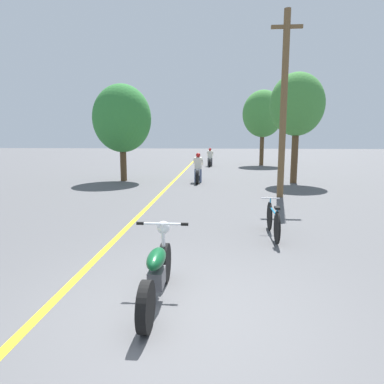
{
  "coord_description": "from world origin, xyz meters",
  "views": [
    {
      "loc": [
        0.57,
        -4.07,
        2.27
      ],
      "look_at": [
        -0.08,
        4.3,
        0.9
      ],
      "focal_mm": 32.0,
      "sensor_mm": 36.0,
      "label": 1
    }
  ],
  "objects_px": {
    "utility_pole": "(284,104)",
    "motorcycle_rider_far": "(210,159)",
    "roadside_tree_right_near": "(297,105)",
    "roadside_tree_right_far": "(263,114)",
    "motorcycle_rider_lead": "(198,171)",
    "motorcycle_foreground": "(157,272)",
    "bicycle_parked": "(273,220)",
    "roadside_tree_left": "(122,119)"
  },
  "relations": [
    {
      "from": "motorcycle_rider_far",
      "to": "bicycle_parked",
      "type": "xyz_separation_m",
      "value": [
        1.9,
        -18.51,
        -0.15
      ]
    },
    {
      "from": "roadside_tree_left",
      "to": "motorcycle_foreground",
      "type": "relative_size",
      "value": 2.38
    },
    {
      "from": "utility_pole",
      "to": "bicycle_parked",
      "type": "relative_size",
      "value": 3.72
    },
    {
      "from": "motorcycle_rider_far",
      "to": "roadside_tree_right_far",
      "type": "bearing_deg",
      "value": 16.75
    },
    {
      "from": "roadside_tree_right_far",
      "to": "motorcycle_rider_lead",
      "type": "bearing_deg",
      "value": -112.66
    },
    {
      "from": "utility_pole",
      "to": "motorcycle_rider_lead",
      "type": "xyz_separation_m",
      "value": [
        -3.34,
        3.94,
        -2.87
      ]
    },
    {
      "from": "roadside_tree_right_near",
      "to": "motorcycle_rider_far",
      "type": "distance_m",
      "value": 10.65
    },
    {
      "from": "roadside_tree_right_near",
      "to": "roadside_tree_right_far",
      "type": "height_order",
      "value": "roadside_tree_right_far"
    },
    {
      "from": "motorcycle_foreground",
      "to": "bicycle_parked",
      "type": "relative_size",
      "value": 1.14
    },
    {
      "from": "roadside_tree_right_near",
      "to": "roadside_tree_left",
      "type": "xyz_separation_m",
      "value": [
        -8.55,
        0.16,
        -0.6
      ]
    },
    {
      "from": "motorcycle_foreground",
      "to": "motorcycle_rider_lead",
      "type": "bearing_deg",
      "value": 90.82
    },
    {
      "from": "motorcycle_rider_lead",
      "to": "roadside_tree_left",
      "type": "bearing_deg",
      "value": 175.74
    },
    {
      "from": "roadside_tree_right_near",
      "to": "motorcycle_rider_lead",
      "type": "xyz_separation_m",
      "value": [
        -4.7,
        -0.13,
        -3.18
      ]
    },
    {
      "from": "roadside_tree_right_near",
      "to": "utility_pole",
      "type": "bearing_deg",
      "value": -108.44
    },
    {
      "from": "roadside_tree_right_far",
      "to": "roadside_tree_left",
      "type": "xyz_separation_m",
      "value": [
        -8.25,
        -10.24,
        -0.84
      ]
    },
    {
      "from": "utility_pole",
      "to": "roadside_tree_right_near",
      "type": "relative_size",
      "value": 1.27
    },
    {
      "from": "roadside_tree_right_far",
      "to": "bicycle_parked",
      "type": "xyz_separation_m",
      "value": [
        -2.13,
        -19.73,
        -3.6
      ]
    },
    {
      "from": "roadside_tree_left",
      "to": "motorcycle_rider_lead",
      "type": "bearing_deg",
      "value": -4.26
    },
    {
      "from": "roadside_tree_right_far",
      "to": "motorcycle_rider_far",
      "type": "relative_size",
      "value": 2.88
    },
    {
      "from": "roadside_tree_left",
      "to": "motorcycle_rider_lead",
      "type": "xyz_separation_m",
      "value": [
        3.85,
        -0.29,
        -2.59
      ]
    },
    {
      "from": "roadside_tree_left",
      "to": "bicycle_parked",
      "type": "bearing_deg",
      "value": -57.19
    },
    {
      "from": "roadside_tree_right_far",
      "to": "motorcycle_rider_lead",
      "type": "relative_size",
      "value": 2.69
    },
    {
      "from": "utility_pole",
      "to": "motorcycle_foreground",
      "type": "height_order",
      "value": "utility_pole"
    },
    {
      "from": "roadside_tree_left",
      "to": "roadside_tree_right_near",
      "type": "bearing_deg",
      "value": -1.05
    },
    {
      "from": "roadside_tree_right_far",
      "to": "motorcycle_rider_far",
      "type": "distance_m",
      "value": 5.45
    },
    {
      "from": "roadside_tree_left",
      "to": "utility_pole",
      "type": "bearing_deg",
      "value": -30.44
    },
    {
      "from": "roadside_tree_right_near",
      "to": "bicycle_parked",
      "type": "distance_m",
      "value": 10.21
    },
    {
      "from": "roadside_tree_right_far",
      "to": "roadside_tree_left",
      "type": "bearing_deg",
      "value": -128.86
    },
    {
      "from": "roadside_tree_right_far",
      "to": "motorcycle_rider_far",
      "type": "height_order",
      "value": "roadside_tree_right_far"
    },
    {
      "from": "motorcycle_foreground",
      "to": "motorcycle_rider_lead",
      "type": "xyz_separation_m",
      "value": [
        -0.18,
        12.49,
        0.12
      ]
    },
    {
      "from": "motorcycle_rider_far",
      "to": "motorcycle_foreground",
      "type": "bearing_deg",
      "value": -90.48
    },
    {
      "from": "roadside_tree_left",
      "to": "motorcycle_foreground",
      "type": "xyz_separation_m",
      "value": [
        4.03,
        -12.77,
        -2.71
      ]
    },
    {
      "from": "utility_pole",
      "to": "motorcycle_rider_far",
      "type": "distance_m",
      "value": 13.89
    },
    {
      "from": "roadside_tree_left",
      "to": "motorcycle_rider_far",
      "type": "relative_size",
      "value": 2.41
    },
    {
      "from": "utility_pole",
      "to": "motorcycle_rider_far",
      "type": "xyz_separation_m",
      "value": [
        -2.98,
        13.25,
        -2.9
      ]
    },
    {
      "from": "roadside_tree_right_far",
      "to": "motorcycle_foreground",
      "type": "bearing_deg",
      "value": -100.38
    },
    {
      "from": "utility_pole",
      "to": "roadside_tree_right_far",
      "type": "xyz_separation_m",
      "value": [
        1.06,
        14.47,
        0.55
      ]
    },
    {
      "from": "roadside_tree_right_near",
      "to": "motorcycle_foreground",
      "type": "distance_m",
      "value": 13.8
    },
    {
      "from": "roadside_tree_right_near",
      "to": "bicycle_parked",
      "type": "bearing_deg",
      "value": -104.62
    },
    {
      "from": "roadside_tree_right_near",
      "to": "roadside_tree_left",
      "type": "relative_size",
      "value": 1.09
    },
    {
      "from": "motorcycle_rider_lead",
      "to": "bicycle_parked",
      "type": "bearing_deg",
      "value": -76.18
    },
    {
      "from": "roadside_tree_right_far",
      "to": "roadside_tree_left",
      "type": "height_order",
      "value": "roadside_tree_right_far"
    }
  ]
}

